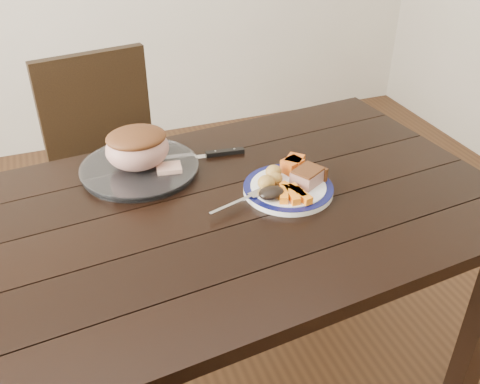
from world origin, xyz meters
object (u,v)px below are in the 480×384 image
object	(u,v)px
carving_knife	(212,154)
chair_far	(112,165)
fork	(242,201)
roast_joint	(137,149)
dining_table	(210,238)
serving_platter	(140,169)
pork_slice	(308,177)
dinner_plate	(288,189)

from	to	relation	value
carving_knife	chair_far	bearing A→B (deg)	126.49
chair_far	fork	world-z (taller)	chair_far
roast_joint	carving_knife	size ratio (longest dim) A/B	0.57
dining_table	roast_joint	world-z (taller)	roast_joint
roast_joint	serving_platter	bearing A→B (deg)	0.00
chair_far	pork_slice	size ratio (longest dim) A/B	11.40
dinner_plate	carving_knife	size ratio (longest dim) A/B	0.77
chair_far	fork	bearing A→B (deg)	98.60
chair_far	fork	size ratio (longest dim) A/B	5.33
chair_far	carving_knife	bearing A→B (deg)	110.03
dining_table	serving_platter	distance (m)	0.31
dining_table	roast_joint	distance (m)	0.33
roast_joint	carving_knife	xyz separation A→B (m)	(0.23, 0.02, -0.07)
chair_far	serving_platter	bearing A→B (deg)	84.43
dining_table	pork_slice	bearing A→B (deg)	0.73
dinner_plate	pork_slice	xyz separation A→B (m)	(0.06, -0.00, 0.03)
serving_platter	carving_knife	size ratio (longest dim) A/B	1.05
dining_table	fork	size ratio (longest dim) A/B	9.62
fork	carving_knife	size ratio (longest dim) A/B	0.54
dinner_plate	roast_joint	xyz separation A→B (m)	(-0.36, 0.25, 0.07)
pork_slice	roast_joint	xyz separation A→B (m)	(-0.42, 0.26, 0.04)
chair_far	roast_joint	size ratio (longest dim) A/B	5.10
chair_far	carving_knife	size ratio (longest dim) A/B	2.90
pork_slice	fork	xyz separation A→B (m)	(-0.20, -0.02, -0.02)
fork	pork_slice	bearing A→B (deg)	-12.33
dinner_plate	fork	distance (m)	0.15
dining_table	dinner_plate	size ratio (longest dim) A/B	6.77
dinner_plate	serving_platter	distance (m)	0.44
serving_platter	fork	world-z (taller)	fork
dinner_plate	roast_joint	bearing A→B (deg)	145.31
pork_slice	roast_joint	distance (m)	0.49
dinner_plate	roast_joint	size ratio (longest dim) A/B	1.36
dining_table	roast_joint	xyz separation A→B (m)	(-0.13, 0.26, 0.17)
chair_far	pork_slice	world-z (taller)	chair_far
chair_far	carving_knife	xyz separation A→B (m)	(0.26, -0.46, 0.23)
dining_table	chair_far	world-z (taller)	chair_far
serving_platter	roast_joint	world-z (taller)	roast_joint
fork	dining_table	bearing A→B (deg)	151.76
pork_slice	dinner_plate	bearing A→B (deg)	175.24
serving_platter	carving_knife	distance (m)	0.23
serving_platter	pork_slice	xyz separation A→B (m)	(0.42, -0.26, 0.03)
chair_far	fork	distance (m)	0.83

